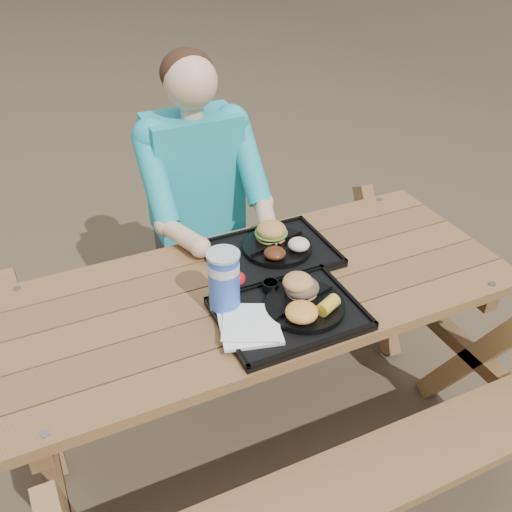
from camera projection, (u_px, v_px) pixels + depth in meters
name	position (u px, v px, depth m)	size (l,w,h in m)	color
ground	(256.00, 429.00, 2.39)	(60.00, 60.00, 0.00)	#999999
picnic_table	(256.00, 365.00, 2.18)	(1.80, 1.49, 0.75)	#999999
tray_near	(289.00, 314.00, 1.83)	(0.45, 0.35, 0.02)	black
tray_far	(271.00, 255.00, 2.11)	(0.45, 0.35, 0.02)	black
plate_near	(305.00, 306.00, 1.84)	(0.26, 0.26, 0.02)	black
plate_far	(277.00, 247.00, 2.12)	(0.26, 0.26, 0.02)	black
napkin_stack	(250.00, 326.00, 1.75)	(0.18, 0.18, 0.02)	white
soda_cup	(224.00, 282.00, 1.79)	(0.10, 0.10, 0.20)	blue
condiment_bbq	(270.00, 286.00, 1.91)	(0.06, 0.06, 0.03)	#340F05
condiment_mustard	(291.00, 283.00, 1.93)	(0.06, 0.06, 0.03)	yellow
sandwich	(302.00, 280.00, 1.84)	(0.11, 0.11, 0.11)	gold
mac_cheese	(302.00, 312.00, 1.76)	(0.10, 0.10, 0.05)	#FFAC43
corn_cob	(328.00, 305.00, 1.79)	(0.08, 0.08, 0.04)	yellow
cutlery_far	(227.00, 260.00, 2.06)	(0.03, 0.16, 0.01)	black
burger	(271.00, 227.00, 2.12)	(0.11, 0.11, 0.10)	#BB8742
baked_beans	(275.00, 253.00, 2.04)	(0.08, 0.08, 0.04)	#552811
potato_salad	(299.00, 244.00, 2.08)	(0.08, 0.08, 0.04)	#F2E6CD
diner	(199.00, 222.00, 2.54)	(0.48, 0.84, 1.28)	#1CC4AF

